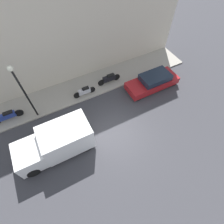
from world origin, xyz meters
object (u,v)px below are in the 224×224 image
Objects in this scene: parked_car at (153,81)px; streetlamp at (21,87)px; motorcycle_black at (109,79)px; scooter_silver at (85,91)px; delivery_van at (56,143)px; motorcycle_blue at (7,116)px.

streetlamp is (1.46, 9.23, 2.48)m from parked_car.
parked_car is 9.67m from streetlamp.
streetlamp is (-0.54, 6.23, 2.52)m from motorcycle_black.
parked_car is at bearing -98.96° from streetlamp.
scooter_silver is at bearing 98.30° from motorcycle_black.
streetlamp is (3.38, 0.58, 2.04)m from delivery_van.
streetlamp reaches higher than motorcycle_blue.
scooter_silver is at bearing -87.08° from streetlamp.
motorcycle_black is at bearing 56.34° from parked_car.
motorcycle_black is 1.11× the size of scooter_silver.
motorcycle_black is at bearing -85.03° from streetlamp.
delivery_van is (-1.93, 8.65, 0.44)m from parked_car.
motorcycle_blue is at bearing 86.74° from scooter_silver.
scooter_silver is at bearing -93.26° from motorcycle_blue.
delivery_van is at bearing 137.41° from scooter_silver.
scooter_silver is 4.64m from streetlamp.
parked_car is 0.97× the size of streetlamp.
motorcycle_blue is 3.20m from streetlamp.
parked_car is 2.02× the size of motorcycle_blue.
delivery_van reaches higher than motorcycle_black.
delivery_van is 2.13× the size of motorcycle_blue.
scooter_silver is (-0.34, 2.36, -0.04)m from motorcycle_black.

